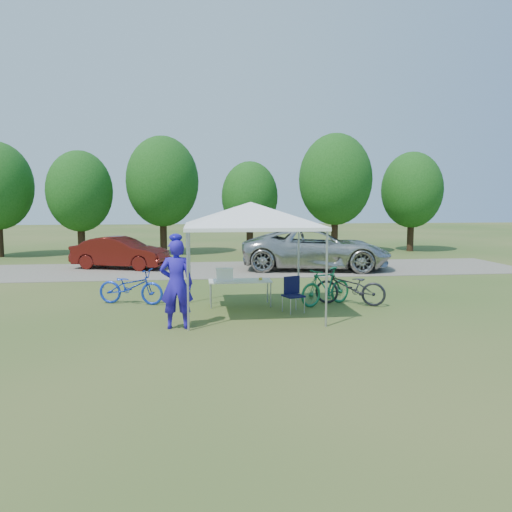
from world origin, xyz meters
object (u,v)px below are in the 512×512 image
(cooler, at_px, (225,274))
(bike_dark, at_px, (350,287))
(sedan, at_px, (120,253))
(bike_green, at_px, (326,286))
(folding_table, at_px, (240,282))
(cyclist, at_px, (176,284))
(bike_blue, at_px, (131,287))
(minivan, at_px, (316,249))
(folding_chair, at_px, (293,291))

(cooler, relative_size, bike_dark, 0.24)
(sedan, bearing_deg, bike_green, -121.67)
(bike_dark, distance_m, sedan, 10.78)
(folding_table, height_order, cooler, cooler)
(cyclist, xyz_separation_m, bike_blue, (-1.32, 2.77, -0.50))
(bike_green, height_order, minivan, minivan)
(folding_chair, relative_size, cyclist, 0.45)
(folding_table, xyz_separation_m, bike_dark, (2.90, -0.29, -0.14))
(folding_table, height_order, bike_green, bike_green)
(bike_blue, xyz_separation_m, bike_green, (5.14, -0.78, 0.03))
(cooler, xyz_separation_m, cyclist, (-1.16, -2.24, 0.13))
(folding_chair, relative_size, minivan, 0.15)
(folding_table, relative_size, cooler, 3.67)
(bike_dark, relative_size, minivan, 0.32)
(folding_table, height_order, sedan, sedan)
(bike_blue, bearing_deg, bike_dark, -81.01)
(cooler, xyz_separation_m, bike_dark, (3.31, -0.29, -0.35))
(bike_dark, bearing_deg, minivan, -161.30)
(folding_table, bearing_deg, folding_chair, -36.14)
(folding_chair, distance_m, bike_blue, 4.36)
(bike_green, xyz_separation_m, minivan, (1.40, 6.88, 0.34))
(minivan, height_order, sedan, minivan)
(cyclist, xyz_separation_m, bike_green, (3.83, 1.98, -0.47))
(cooler, distance_m, bike_green, 2.70)
(folding_chair, distance_m, minivan, 7.92)
(bike_blue, bearing_deg, folding_table, -83.33)
(folding_chair, distance_m, sedan, 10.27)
(minivan, bearing_deg, sedan, 92.96)
(bike_green, bearing_deg, sedan, -168.50)
(folding_chair, distance_m, bike_dark, 1.77)
(folding_chair, height_order, bike_dark, bike_dark)
(bike_green, distance_m, minivan, 7.03)
(folding_table, relative_size, folding_chair, 1.87)
(cyclist, bearing_deg, folding_chair, -152.63)
(bike_blue, relative_size, bike_green, 1.08)
(bike_blue, xyz_separation_m, bike_dark, (5.79, -0.82, 0.02))
(folding_chair, height_order, cooler, cooler)
(folding_table, bearing_deg, bike_green, -6.35)
(bike_green, height_order, sedan, sedan)
(folding_chair, height_order, bike_blue, bike_blue)
(cyclist, height_order, bike_dark, cyclist)
(folding_table, distance_m, sedan, 8.87)
(cyclist, bearing_deg, folding_table, -123.11)
(folding_table, bearing_deg, sedan, 118.36)
(bike_dark, bearing_deg, bike_blue, -73.12)
(bike_dark, bearing_deg, sedan, -113.75)
(folding_table, bearing_deg, cyclist, -125.04)
(bike_blue, bearing_deg, cooler, -84.99)
(minivan, xyz_separation_m, sedan, (-7.87, 1.18, -0.18))
(cooler, bearing_deg, sedan, 115.99)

